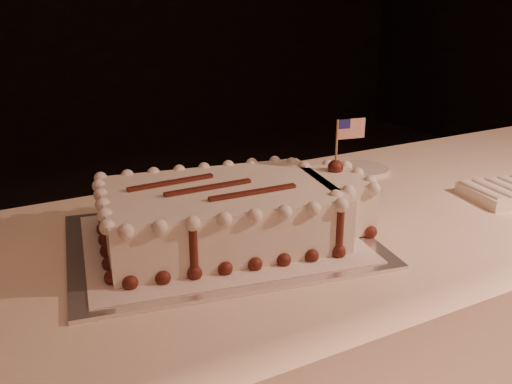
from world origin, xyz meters
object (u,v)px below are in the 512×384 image
banquet_table (339,358)px  cake_board (220,241)px  sheet_cake (235,211)px  side_plate (362,169)px  napkin_stack (511,192)px

banquet_table → cake_board: size_ratio=4.17×
banquet_table → sheet_cake: bearing=-179.7°
banquet_table → cake_board: cake_board is taller
sheet_cake → banquet_table: bearing=0.3°
sheet_cake → side_plate: bearing=24.9°
sheet_cake → side_plate: sheet_cake is taller
sheet_cake → side_plate: 0.56m
cake_board → napkin_stack: 0.72m
napkin_stack → side_plate: size_ratio=1.62×
sheet_cake → side_plate: size_ratio=3.96×
banquet_table → sheet_cake: size_ratio=4.23×
banquet_table → side_plate: side_plate is taller
cake_board → sheet_cake: sheet_cake is taller
sheet_cake → napkin_stack: 0.69m
banquet_table → cake_board: (-0.31, 0.00, 0.38)m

